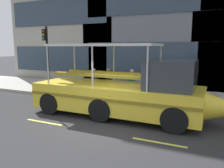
% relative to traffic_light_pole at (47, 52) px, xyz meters
% --- Properties ---
extents(ground_plane, '(120.00, 120.00, 0.00)m').
position_rel_traffic_light_pole_xyz_m(ground_plane, '(6.22, -3.78, -2.74)').
color(ground_plane, '#2B2B2D').
extents(sidewalk, '(32.00, 4.80, 0.18)m').
position_rel_traffic_light_pole_xyz_m(sidewalk, '(6.22, 1.82, -2.65)').
color(sidewalk, '#A8A59E').
rests_on(sidewalk, ground_plane).
extents(curb_edge, '(32.00, 0.18, 0.18)m').
position_rel_traffic_light_pole_xyz_m(curb_edge, '(6.22, -0.67, -2.65)').
color(curb_edge, '#B2ADA3').
rests_on(curb_edge, ground_plane).
extents(lane_centreline, '(25.80, 0.12, 0.01)m').
position_rel_traffic_light_pole_xyz_m(lane_centreline, '(6.22, -4.77, -2.74)').
color(lane_centreline, '#DBD64C').
rests_on(lane_centreline, ground_plane).
extents(curb_guardrail, '(11.55, 0.09, 0.78)m').
position_rel_traffic_light_pole_xyz_m(curb_guardrail, '(6.52, -0.33, -2.03)').
color(curb_guardrail, '#9EA0A8').
rests_on(curb_guardrail, sidewalk).
extents(traffic_light_pole, '(0.24, 0.46, 4.23)m').
position_rel_traffic_light_pole_xyz_m(traffic_light_pole, '(0.00, 0.00, 0.00)').
color(traffic_light_pole, black).
rests_on(traffic_light_pole, sidewalk).
extents(duck_tour_boat, '(9.39, 2.52, 3.23)m').
position_rel_traffic_light_pole_xyz_m(duck_tour_boat, '(6.68, -2.62, -1.65)').
color(duck_tour_boat, yellow).
rests_on(duck_tour_boat, ground_plane).
extents(pedestrian_near_bow, '(0.26, 0.43, 1.58)m').
position_rel_traffic_light_pole_xyz_m(pedestrian_near_bow, '(9.06, 0.43, -1.61)').
color(pedestrian_near_bow, black).
rests_on(pedestrian_near_bow, sidewalk).
extents(pedestrian_mid_left, '(0.36, 0.35, 1.65)m').
position_rel_traffic_light_pole_xyz_m(pedestrian_mid_left, '(5.79, 0.42, -1.56)').
color(pedestrian_mid_left, black).
rests_on(pedestrian_mid_left, sidewalk).
extents(pedestrian_mid_right, '(0.33, 0.40, 1.65)m').
position_rel_traffic_light_pole_xyz_m(pedestrian_mid_right, '(4.35, 0.35, -1.56)').
color(pedestrian_mid_right, black).
rests_on(pedestrian_mid_right, sidewalk).
extents(pedestrian_near_stern, '(0.33, 0.35, 1.56)m').
position_rel_traffic_light_pole_xyz_m(pedestrian_near_stern, '(3.17, 0.67, -1.62)').
color(pedestrian_near_stern, '#47423D').
rests_on(pedestrian_near_stern, sidewalk).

